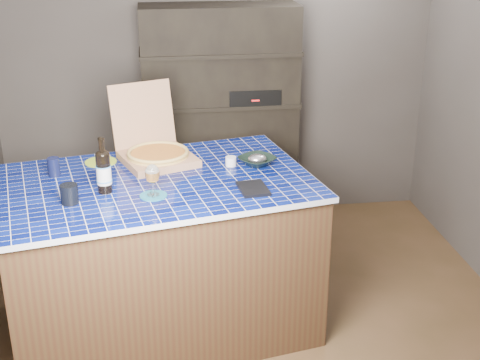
{
  "coord_description": "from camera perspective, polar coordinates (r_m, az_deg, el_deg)",
  "views": [
    {
      "loc": [
        -0.53,
        -3.54,
        2.47
      ],
      "look_at": [
        -0.05,
        0.0,
        1.01
      ],
      "focal_mm": 50.0,
      "sensor_mm": 36.0,
      "label": 1
    }
  ],
  "objects": [
    {
      "name": "mead_bottle",
      "position": [
        3.77,
        -11.56,
        0.76
      ],
      "size": [
        0.09,
        0.09,
        0.32
      ],
      "color": "black",
      "rests_on": "kitchen_island"
    },
    {
      "name": "wine_glass",
      "position": [
        3.67,
        -7.49,
        0.47
      ],
      "size": [
        0.08,
        0.08,
        0.18
      ],
      "color": "white",
      "rests_on": "teal_trivet"
    },
    {
      "name": "bowl",
      "position": [
        4.13,
        1.48,
        1.65
      ],
      "size": [
        0.3,
        0.3,
        0.05
      ],
      "primitive_type": "imported",
      "rotation": [
        0.0,
        0.0,
        0.61
      ],
      "color": "black",
      "rests_on": "kitchen_island"
    },
    {
      "name": "foil_contents",
      "position": [
        4.12,
        1.48,
        1.83
      ],
      "size": [
        0.12,
        0.1,
        0.06
      ],
      "primitive_type": "ellipsoid",
      "color": "silver",
      "rests_on": "bowl"
    },
    {
      "name": "navy_cup",
      "position": [
        4.1,
        -15.61,
        1.09
      ],
      "size": [
        0.07,
        0.07,
        0.11
      ],
      "primitive_type": "cylinder",
      "color": "black",
      "rests_on": "kitchen_island"
    },
    {
      "name": "pizza_box",
      "position": [
        4.2,
        -7.16,
        2.41
      ],
      "size": [
        0.56,
        0.61,
        0.45
      ],
      "rotation": [
        0.0,
        0.0,
        0.35
      ],
      "color": "#9C6F50",
      "rests_on": "kitchen_island"
    },
    {
      "name": "teal_trivet",
      "position": [
        3.72,
        -7.4,
        -1.33
      ],
      "size": [
        0.15,
        0.15,
        0.01
      ],
      "primitive_type": "cylinder",
      "color": "#18627D",
      "rests_on": "kitchen_island"
    },
    {
      "name": "white_jar",
      "position": [
        4.11,
        -0.79,
        1.61
      ],
      "size": [
        0.07,
        0.07,
        0.06
      ],
      "primitive_type": "cylinder",
      "color": "silver",
      "rests_on": "kitchen_island"
    },
    {
      "name": "shelving_unit",
      "position": [
        5.33,
        -1.65,
        5.16
      ],
      "size": [
        1.2,
        0.41,
        1.8
      ],
      "color": "black",
      "rests_on": "floor"
    },
    {
      "name": "green_trivet",
      "position": [
        4.26,
        -11.79,
        1.53
      ],
      "size": [
        0.2,
        0.2,
        0.01
      ],
      "primitive_type": "cylinder",
      "color": "#A9CA2B",
      "rests_on": "kitchen_island"
    },
    {
      "name": "room",
      "position": [
        3.78,
        0.76,
        3.4
      ],
      "size": [
        3.5,
        3.5,
        3.5
      ],
      "color": "brown",
      "rests_on": "ground"
    },
    {
      "name": "tumbler",
      "position": [
        3.69,
        -14.36,
        -1.17
      ],
      "size": [
        0.1,
        0.1,
        0.11
      ],
      "primitive_type": "cylinder",
      "color": "black",
      "rests_on": "kitchen_island"
    },
    {
      "name": "kitchen_island",
      "position": [
        4.14,
        -6.95,
        -6.4
      ],
      "size": [
        2.0,
        1.48,
        0.99
      ],
      "rotation": [
        0.0,
        0.0,
        0.2
      ],
      "color": "#3F2C18",
      "rests_on": "floor"
    },
    {
      "name": "dvd_case",
      "position": [
        3.76,
        1.12,
        -0.73
      ],
      "size": [
        0.18,
        0.23,
        0.02
      ],
      "primitive_type": "cube",
      "rotation": [
        0.0,
        0.0,
        0.11
      ],
      "color": "black",
      "rests_on": "kitchen_island"
    }
  ]
}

